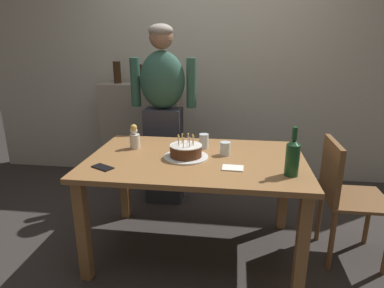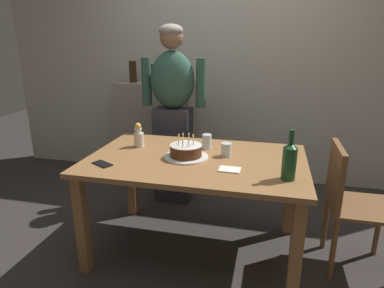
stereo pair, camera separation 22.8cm
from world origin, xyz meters
The scene contains 13 objects.
ground_plane centered at (0.00, 0.00, 0.00)m, with size 10.00×10.00×0.00m, color #332D2B.
back_wall centered at (0.00, 1.55, 1.30)m, with size 5.20×0.10×2.60m, color beige.
dining_table centered at (0.00, 0.00, 0.64)m, with size 1.50×0.96×0.74m.
birthday_cake centered at (-0.07, -0.01, 0.78)m, with size 0.31×0.31×0.16m.
water_glass_near centered at (0.20, 0.08, 0.79)m, with size 0.07×0.07×0.10m, color silver.
water_glass_far centered at (0.03, 0.22, 0.80)m, with size 0.07×0.07×0.11m, color silver.
wine_bottle centered at (0.61, -0.24, 0.86)m, with size 0.08×0.08×0.30m.
cell_phone centered at (-0.57, -0.27, 0.74)m, with size 0.14×0.07×0.01m, color black.
napkin_stack centered at (0.26, -0.17, 0.74)m, with size 0.13×0.10×0.01m, color white.
flower_vase centered at (-0.48, 0.15, 0.83)m, with size 0.08×0.08×0.19m.
person_man_bearded centered at (-0.40, 0.79, 0.87)m, with size 0.61×0.27×1.66m.
dining_chair centered at (1.03, 0.07, 0.52)m, with size 0.42×0.42×0.87m.
shelf_cabinet centered at (-0.77, 1.33, 0.55)m, with size 0.86×0.30×1.31m.
Camera 2 is at (0.48, -2.12, 1.52)m, focal length 31.03 mm.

